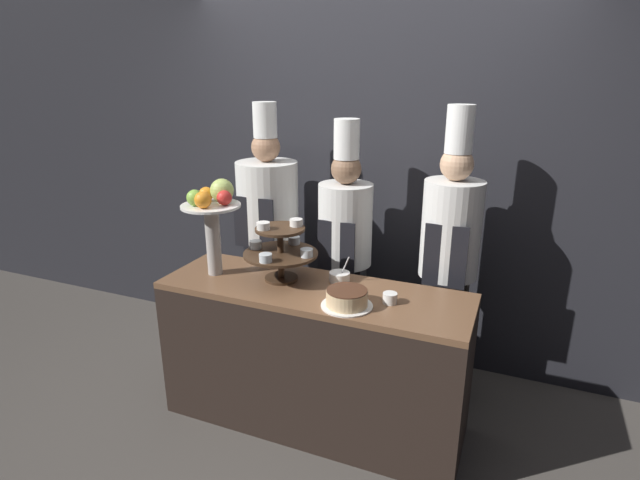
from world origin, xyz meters
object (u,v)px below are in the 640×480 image
object	(u,v)px
chef_left	(268,228)
chef_center_left	(345,244)
serving_bowl_far	(340,277)
tiered_stand	(281,249)
cup_white	(390,298)
fruit_pedestal	(213,210)
chef_center_right	(449,251)
cake_round	(347,298)

from	to	relation	value
chef_left	chef_center_left	world-z (taller)	chef_left
serving_bowl_far	tiered_stand	bearing A→B (deg)	-162.73
cup_white	chef_center_left	bearing A→B (deg)	127.73
fruit_pedestal	cup_white	world-z (taller)	fruit_pedestal
serving_bowl_far	chef_center_right	bearing A→B (deg)	38.84
tiered_stand	chef_center_left	world-z (taller)	chef_center_left
tiered_stand	chef_center_right	xyz separation A→B (m)	(0.86, 0.53, -0.07)
fruit_pedestal	serving_bowl_far	world-z (taller)	fruit_pedestal
fruit_pedestal	cake_round	bearing A→B (deg)	-8.63
fruit_pedestal	cup_white	bearing A→B (deg)	-0.57
cup_white	chef_center_left	distance (m)	0.76
fruit_pedestal	serving_bowl_far	size ratio (longest dim) A/B	3.52
serving_bowl_far	chef_left	bearing A→B (deg)	147.67
tiered_stand	serving_bowl_far	distance (m)	0.37
tiered_stand	chef_left	distance (m)	0.65
cake_round	chef_center_left	xyz separation A→B (m)	(-0.27, 0.72, 0.03)
chef_center_left	chef_center_right	size ratio (longest dim) A/B	0.95
fruit_pedestal	chef_center_right	size ratio (longest dim) A/B	0.30
tiered_stand	chef_center_left	xyz separation A→B (m)	(0.19, 0.53, -0.12)
tiered_stand	cake_round	bearing A→B (deg)	-21.73
chef_center_left	chef_center_right	world-z (taller)	chef_center_right
chef_left	chef_center_left	size ratio (longest dim) A/B	1.05
cup_white	serving_bowl_far	bearing A→B (deg)	154.02
cup_white	chef_left	distance (m)	1.19
cup_white	serving_bowl_far	world-z (taller)	serving_bowl_far
chef_center_right	tiered_stand	bearing A→B (deg)	-148.16
fruit_pedestal	serving_bowl_far	xyz separation A→B (m)	(0.72, 0.15, -0.36)
serving_bowl_far	chef_center_right	distance (m)	0.70
fruit_pedestal	chef_left	xyz separation A→B (m)	(0.03, 0.59, -0.27)
chef_left	cup_white	bearing A→B (deg)	-30.32
cake_round	cup_white	bearing A→B (deg)	32.10
chef_left	chef_center_left	bearing A→B (deg)	0.00
chef_left	chef_center_right	world-z (taller)	chef_center_right
tiered_stand	chef_center_left	size ratio (longest dim) A/B	0.24
fruit_pedestal	chef_center_left	distance (m)	0.89
cake_round	chef_center_right	bearing A→B (deg)	61.32
serving_bowl_far	chef_left	xyz separation A→B (m)	(-0.69, 0.43, 0.09)
cup_white	chef_center_right	world-z (taller)	chef_center_right
tiered_stand	chef_left	xyz separation A→B (m)	(-0.37, 0.53, -0.07)
fruit_pedestal	cake_round	xyz separation A→B (m)	(0.86, -0.13, -0.34)
serving_bowl_far	chef_left	size ratio (longest dim) A/B	0.09
serving_bowl_far	chef_center_left	distance (m)	0.45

